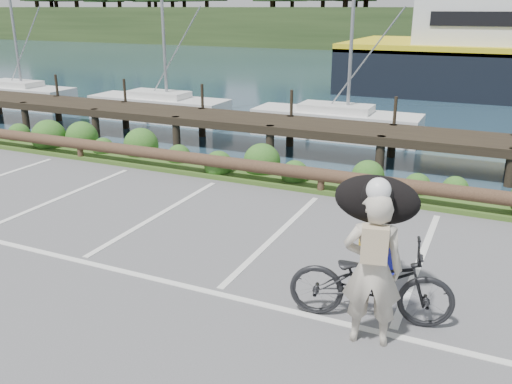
% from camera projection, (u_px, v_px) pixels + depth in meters
% --- Properties ---
extents(ground, '(72.00, 72.00, 0.00)m').
position_uv_depth(ground, '(228.00, 282.00, 8.39)').
color(ground, '#545356').
extents(harbor_backdrop, '(170.00, 160.00, 30.00)m').
position_uv_depth(harbor_backdrop, '(489.00, 37.00, 75.76)').
color(harbor_backdrop, '#1B3141').
rests_on(harbor_backdrop, ground).
extents(vegetation_strip, '(34.00, 1.60, 0.10)m').
position_uv_depth(vegetation_strip, '(330.00, 183.00, 12.94)').
color(vegetation_strip, '#3D5B21').
rests_on(vegetation_strip, ground).
extents(log_rail, '(32.00, 0.30, 0.60)m').
position_uv_depth(log_rail, '(321.00, 194.00, 12.35)').
color(log_rail, '#443021').
rests_on(log_rail, ground).
extents(bicycle, '(2.29, 1.19, 1.14)m').
position_uv_depth(bicycle, '(371.00, 282.00, 7.21)').
color(bicycle, black).
rests_on(bicycle, ground).
extents(cyclist, '(0.82, 0.62, 2.01)m').
position_uv_depth(cyclist, '(372.00, 270.00, 6.60)').
color(cyclist, '#BDB3A0').
rests_on(cyclist, ground).
extents(dog, '(0.82, 1.30, 0.70)m').
position_uv_depth(dog, '(377.00, 200.00, 7.55)').
color(dog, black).
rests_on(dog, bicycle).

